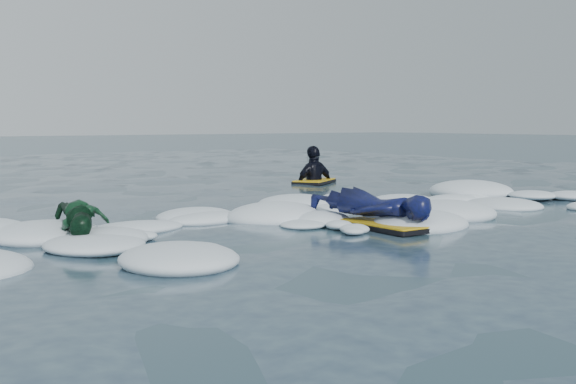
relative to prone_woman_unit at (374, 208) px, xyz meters
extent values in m
plane|color=#1B3041|center=(-1.41, -0.29, -0.21)|extent=(120.00, 120.00, 0.00)
cube|color=black|center=(0.00, -0.22, -0.18)|extent=(0.63, 1.09, 0.05)
cube|color=gold|center=(0.00, -0.22, -0.14)|extent=(0.60, 1.07, 0.02)
imported|color=#0B0F4F|center=(0.00, 0.03, 0.02)|extent=(0.70, 1.65, 0.39)
cube|color=black|center=(-3.02, 0.75, -0.19)|extent=(0.55, 0.78, 0.04)
cube|color=gold|center=(-3.02, 0.75, -0.16)|extent=(0.53, 0.76, 0.01)
cube|color=#1A84C9|center=(-3.02, 0.75, -0.15)|extent=(0.29, 0.68, 0.00)
imported|color=#114022|center=(-3.02, 0.95, 0.01)|extent=(0.84, 1.17, 0.40)
cube|color=black|center=(3.12, 4.94, -0.18)|extent=(1.20, 1.05, 0.05)
cube|color=gold|center=(3.12, 4.94, -0.14)|extent=(1.17, 1.02, 0.02)
imported|color=black|center=(3.12, 4.94, -0.27)|extent=(0.94, 0.41, 1.59)
camera|label=1|loc=(-5.60, -5.86, 0.95)|focal=45.00mm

